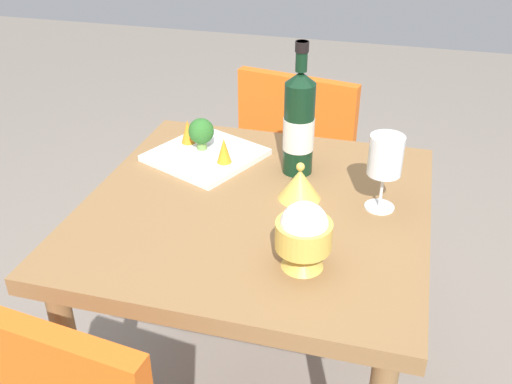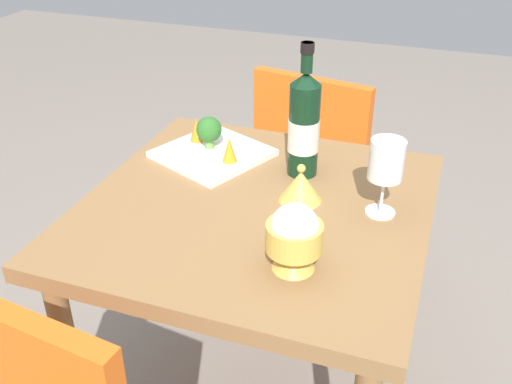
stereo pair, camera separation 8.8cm
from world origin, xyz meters
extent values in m
cube|color=olive|center=(0.00, 0.00, 0.73)|extent=(0.78, 0.78, 0.04)
cylinder|color=olive|center=(-0.33, -0.33, 0.36)|extent=(0.05, 0.05, 0.71)
cylinder|color=olive|center=(0.33, -0.33, 0.36)|extent=(0.05, 0.05, 0.71)
cube|color=orange|center=(0.00, -0.79, 0.44)|extent=(0.47, 0.47, 0.02)
cube|color=orange|center=(0.03, -0.61, 0.65)|extent=(0.40, 0.11, 0.40)
cylinder|color=black|center=(0.13, -0.98, 0.21)|extent=(0.03, 0.03, 0.43)
cylinder|color=black|center=(-0.20, -0.92, 0.21)|extent=(0.03, 0.03, 0.43)
cylinder|color=black|center=(0.20, -0.65, 0.21)|extent=(0.03, 0.03, 0.43)
cylinder|color=black|center=(-0.14, -0.59, 0.21)|extent=(0.03, 0.03, 0.43)
cylinder|color=black|center=(-0.06, -0.18, 0.87)|extent=(0.08, 0.08, 0.23)
cone|color=black|center=(-0.06, -0.18, 1.00)|extent=(0.08, 0.08, 0.03)
cylinder|color=black|center=(-0.06, -0.18, 1.05)|extent=(0.03, 0.03, 0.07)
cylinder|color=black|center=(-0.06, -0.18, 1.07)|extent=(0.03, 0.03, 0.02)
cylinder|color=silver|center=(-0.06, -0.18, 0.86)|extent=(0.08, 0.08, 0.08)
cylinder|color=white|center=(-0.28, -0.05, 0.76)|extent=(0.07, 0.07, 0.00)
cylinder|color=white|center=(-0.28, -0.05, 0.80)|extent=(0.01, 0.01, 0.08)
cylinder|color=white|center=(-0.28, -0.05, 0.89)|extent=(0.08, 0.08, 0.09)
cone|color=gold|center=(-0.15, 0.20, 0.78)|extent=(0.08, 0.08, 0.04)
cylinder|color=gold|center=(-0.15, 0.20, 0.83)|extent=(0.11, 0.11, 0.05)
sphere|color=white|center=(-0.15, 0.20, 0.85)|extent=(0.09, 0.09, 0.09)
cone|color=gold|center=(-0.09, -0.05, 0.79)|extent=(0.10, 0.10, 0.07)
sphere|color=gold|center=(-0.09, -0.05, 0.84)|extent=(0.02, 0.02, 0.02)
cube|color=white|center=(0.19, -0.19, 0.76)|extent=(0.33, 0.33, 0.02)
cylinder|color=#729E4C|center=(0.20, -0.21, 0.78)|extent=(0.03, 0.03, 0.03)
sphere|color=#2D6B28|center=(0.20, -0.21, 0.82)|extent=(0.07, 0.07, 0.07)
cone|color=orange|center=(0.12, -0.15, 0.80)|extent=(0.04, 0.04, 0.07)
cone|color=orange|center=(0.25, -0.23, 0.80)|extent=(0.04, 0.04, 0.07)
camera|label=1|loc=(-0.30, 1.11, 1.46)|focal=41.08mm
camera|label=2|loc=(-0.39, 1.09, 1.46)|focal=41.08mm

